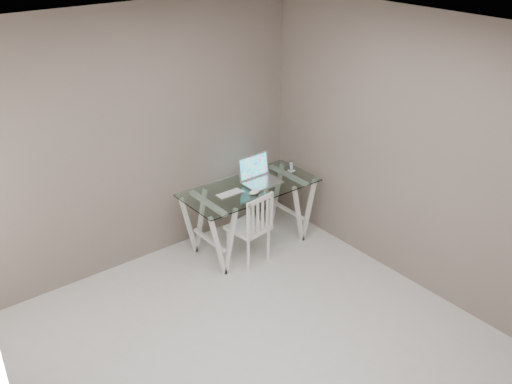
{
  "coord_description": "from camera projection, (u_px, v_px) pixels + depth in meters",
  "views": [
    {
      "loc": [
        -2.27,
        -2.7,
        3.48
      ],
      "look_at": [
        0.95,
        1.39,
        0.85
      ],
      "focal_mm": 40.0,
      "sensor_mm": 36.0,
      "label": 1
    }
  ],
  "objects": [
    {
      "name": "room",
      "position": [
        264.0,
        191.0,
        3.92
      ],
      "size": [
        4.5,
        4.52,
        2.71
      ],
      "color": "beige",
      "rests_on": "ground"
    },
    {
      "name": "desk",
      "position": [
        250.0,
        216.0,
        6.33
      ],
      "size": [
        1.5,
        0.7,
        0.75
      ],
      "color": "silver",
      "rests_on": "ground"
    },
    {
      "name": "chair",
      "position": [
        253.0,
        226.0,
        6.0
      ],
      "size": [
        0.43,
        0.43,
        0.83
      ],
      "rotation": [
        0.0,
        0.0,
        0.14
      ],
      "color": "silver",
      "rests_on": "ground"
    },
    {
      "name": "laptop",
      "position": [
        259.0,
        176.0,
        6.26
      ],
      "size": [
        0.4,
        0.32,
        0.28
      ],
      "color": "silver",
      "rests_on": "desk"
    },
    {
      "name": "keyboard",
      "position": [
        230.0,
        194.0,
        6.02
      ],
      "size": [
        0.3,
        0.13,
        0.01
      ],
      "primitive_type": "cube",
      "color": "silver",
      "rests_on": "desk"
    },
    {
      "name": "mouse",
      "position": [
        254.0,
        192.0,
        6.02
      ],
      "size": [
        0.12,
        0.07,
        0.04
      ],
      "primitive_type": "ellipsoid",
      "color": "white",
      "rests_on": "desk"
    },
    {
      "name": "phone_dock",
      "position": [
        291.0,
        168.0,
        6.53
      ],
      "size": [
        0.06,
        0.06,
        0.12
      ],
      "color": "white",
      "rests_on": "desk"
    }
  ]
}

